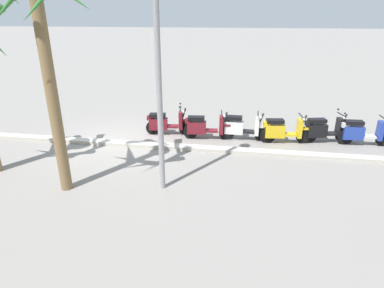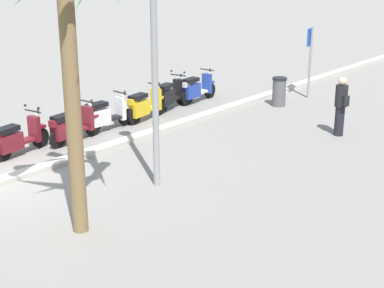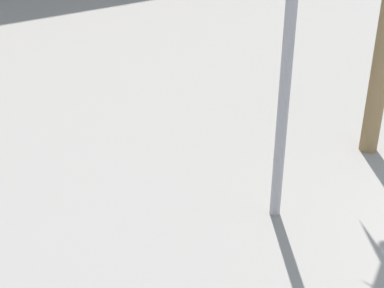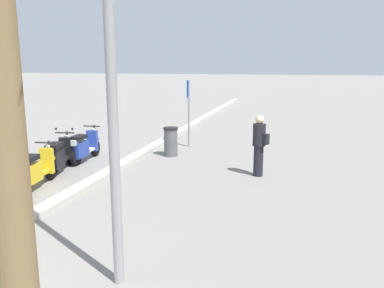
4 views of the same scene
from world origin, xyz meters
name	(u,v)px [view 2 (image 2 of 4)]	position (x,y,z in m)	size (l,w,h in m)	color
scooter_blue_far_back	(196,89)	(-8.37, -1.17, 0.46)	(1.80, 0.56, 1.04)	black
scooter_black_lead_nearest	(170,95)	(-7.13, -1.23, 0.47)	(1.72, 0.69, 1.17)	black
scooter_yellow_last_in_row	(144,106)	(-5.69, -0.93, 0.46)	(1.77, 0.59, 1.04)	black
scooter_white_mid_rear	(105,115)	(-4.25, -1.04, 0.46)	(1.74, 0.56, 1.04)	black
scooter_maroon_second_in_line	(72,127)	(-2.93, -0.88, 0.45)	(1.81, 0.56, 1.04)	black
scooter_maroon_tail_end	(17,138)	(-1.42, -1.12, 0.45)	(1.76, 0.61, 1.17)	black
crossing_sign	(310,55)	(-11.41, 1.35, 1.50)	(0.59, 0.18, 2.40)	#939399
pedestrian_window_shopping	(341,105)	(-8.20, 4.20, 0.88)	(0.38, 0.45, 1.65)	black
litter_bin	(279,91)	(-9.82, 1.19, 0.48)	(0.48, 0.48, 0.95)	#56565B
street_lamp	(153,1)	(-2.31, 2.87, 3.97)	(0.36, 0.36, 6.49)	#939399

